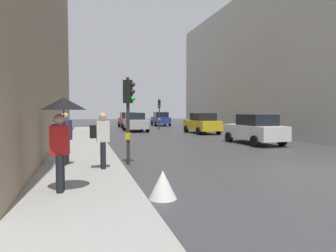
{
  "coord_description": "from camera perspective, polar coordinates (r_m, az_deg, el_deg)",
  "views": [
    {
      "loc": [
        -7.23,
        -8.08,
        2.01
      ],
      "look_at": [
        -2.73,
        7.91,
        1.13
      ],
      "focal_mm": 32.04,
      "sensor_mm": 36.0,
      "label": 1
    }
  ],
  "objects": [
    {
      "name": "pedestrian_with_grey_backpack",
      "position": [
        10.71,
        -19.21,
        -1.68
      ],
      "size": [
        0.66,
        0.48,
        1.77
      ],
      "color": "black",
      "rests_on": "sidewalk_kerb"
    },
    {
      "name": "sidewalk_kerb",
      "position": [
        14.21,
        -15.87,
        -4.89
      ],
      "size": [
        2.65,
        40.0,
        0.16
      ],
      "primitive_type": "cube",
      "color": "gray",
      "rests_on": "ground"
    },
    {
      "name": "building_facade_right",
      "position": [
        30.06,
        24.59,
        10.41
      ],
      "size": [
        12.0,
        30.26,
        12.02
      ],
      "primitive_type": "cube",
      "color": "#B2ADA3",
      "rests_on": "ground"
    },
    {
      "name": "car_white_compact",
      "position": [
        18.45,
        16.18,
        -0.61
      ],
      "size": [
        2.22,
        4.3,
        1.76
      ],
      "color": "silver",
      "rests_on": "ground"
    },
    {
      "name": "warning_sign_triangle",
      "position": [
        6.93,
        -1.0,
        -11.07
      ],
      "size": [
        0.64,
        0.64,
        0.65
      ],
      "primitive_type": "cone",
      "color": "silver",
      "rests_on": "ground"
    },
    {
      "name": "pedestrian_with_black_backpack",
      "position": [
        9.7,
        -12.55,
        -2.07
      ],
      "size": [
        0.61,
        0.36,
        1.77
      ],
      "color": "black",
      "rests_on": "sidewalk_kerb"
    },
    {
      "name": "traffic_light_near_right",
      "position": [
        11.11,
        -7.51,
        4.05
      ],
      "size": [
        0.45,
        0.35,
        3.21
      ],
      "color": "#2D2D2D",
      "rests_on": "ground"
    },
    {
      "name": "car_yellow_taxi",
      "position": [
        25.88,
        6.51,
        0.51
      ],
      "size": [
        2.17,
        4.28,
        1.76
      ],
      "color": "yellow",
      "rests_on": "ground"
    },
    {
      "name": "ground_plane",
      "position": [
        11.03,
        25.89,
        -7.78
      ],
      "size": [
        120.0,
        120.0,
        0.0
      ],
      "primitive_type": "plane",
      "color": "#38383A"
    },
    {
      "name": "traffic_light_far_median",
      "position": [
        32.21,
        -1.67,
        3.41
      ],
      "size": [
        0.25,
        0.43,
        3.22
      ],
      "color": "#2D2D2D",
      "rests_on": "ground"
    },
    {
      "name": "car_blue_van",
      "position": [
        38.66,
        -1.41,
        1.36
      ],
      "size": [
        2.18,
        4.28,
        1.76
      ],
      "color": "navy",
      "rests_on": "ground"
    },
    {
      "name": "pedestrian_with_umbrella",
      "position": [
        7.14,
        -19.44,
        1.48
      ],
      "size": [
        1.0,
        1.0,
        2.14
      ],
      "color": "black",
      "rests_on": "sidewalk_kerb"
    },
    {
      "name": "car_red_sedan",
      "position": [
        34.71,
        -7.57,
        1.14
      ],
      "size": [
        2.04,
        4.21,
        1.76
      ],
      "color": "red",
      "rests_on": "ground"
    },
    {
      "name": "car_silver_hatchback",
      "position": [
        28.61,
        -6.28,
        0.75
      ],
      "size": [
        2.05,
        4.21,
        1.76
      ],
      "color": "#BCBCC1",
      "rests_on": "ground"
    }
  ]
}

